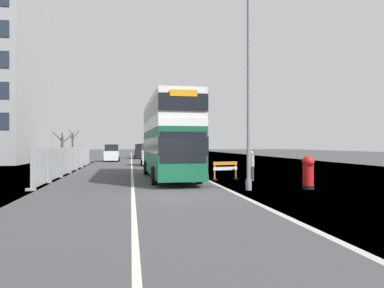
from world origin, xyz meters
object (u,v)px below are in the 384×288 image
(car_oncoming_near, at_px, (151,155))
(car_receding_mid, at_px, (112,153))
(lamppost_foreground, at_px, (249,94))
(car_receding_far, at_px, (141,152))
(red_pillar_postbox, at_px, (308,171))
(roadworks_barrier, at_px, (225,169))
(double_decker_bus, at_px, (168,137))
(car_far_side, at_px, (143,151))
(pedestrian_at_kerb, at_px, (251,166))

(car_oncoming_near, height_order, car_receding_mid, car_oncoming_near)
(lamppost_foreground, bearing_deg, car_receding_far, 95.80)
(lamppost_foreground, relative_size, red_pillar_postbox, 5.95)
(red_pillar_postbox, relative_size, car_receding_far, 0.41)
(roadworks_barrier, bearing_deg, double_decker_bus, 155.72)
(car_receding_mid, xyz_separation_m, car_far_side, (4.46, 16.51, 0.06))
(lamppost_foreground, height_order, car_oncoming_near, lamppost_foreground)
(double_decker_bus, relative_size, pedestrian_at_kerb, 6.48)
(double_decker_bus, height_order, roadworks_barrier, double_decker_bus)
(roadworks_barrier, xyz_separation_m, car_receding_mid, (-8.12, 25.60, 0.31))
(double_decker_bus, xyz_separation_m, roadworks_barrier, (3.34, -1.51, -1.97))
(lamppost_foreground, bearing_deg, roadworks_barrier, 87.73)
(red_pillar_postbox, height_order, car_far_side, car_far_side)
(lamppost_foreground, relative_size, car_receding_far, 2.42)
(red_pillar_postbox, relative_size, car_far_side, 0.37)
(pedestrian_at_kerb, bearing_deg, roadworks_barrier, 146.86)
(red_pillar_postbox, height_order, car_receding_far, car_receding_far)
(double_decker_bus, xyz_separation_m, car_far_side, (-0.32, 40.60, -1.60))
(car_oncoming_near, distance_m, car_far_side, 26.11)
(lamppost_foreground, height_order, car_receding_far, lamppost_foreground)
(red_pillar_postbox, xyz_separation_m, car_receding_far, (-6.99, 39.38, 0.17))
(car_receding_mid, distance_m, car_receding_far, 9.52)
(car_oncoming_near, bearing_deg, lamppost_foreground, -80.67)
(car_receding_mid, distance_m, car_far_side, 17.10)
(double_decker_bus, height_order, car_oncoming_near, double_decker_bus)
(roadworks_barrier, bearing_deg, lamppost_foreground, -92.27)
(roadworks_barrier, bearing_deg, car_oncoming_near, 102.86)
(car_receding_far, distance_m, car_far_side, 7.85)
(lamppost_foreground, distance_m, roadworks_barrier, 6.35)
(car_receding_mid, bearing_deg, pedestrian_at_kerb, -70.29)
(lamppost_foreground, height_order, roadworks_barrier, lamppost_foreground)
(red_pillar_postbox, relative_size, car_receding_mid, 0.38)
(red_pillar_postbox, height_order, car_oncoming_near, car_oncoming_near)
(double_decker_bus, relative_size, lamppost_foreground, 1.19)
(double_decker_bus, xyz_separation_m, lamppost_foreground, (3.14, -6.52, 1.92))
(roadworks_barrier, height_order, car_oncoming_near, car_oncoming_near)
(roadworks_barrier, bearing_deg, car_far_side, 94.96)
(lamppost_foreground, xyz_separation_m, red_pillar_postbox, (2.99, -0.09, -3.70))
(red_pillar_postbox, relative_size, car_oncoming_near, 0.41)
(car_oncoming_near, distance_m, car_receding_far, 18.29)
(car_oncoming_near, bearing_deg, car_receding_far, 91.70)
(roadworks_barrier, bearing_deg, red_pillar_postbox, -61.30)
(red_pillar_postbox, xyz_separation_m, car_receding_mid, (-10.91, 30.70, 0.12))
(double_decker_bus, xyz_separation_m, pedestrian_at_kerb, (4.71, -2.40, -1.77))
(lamppost_foreground, relative_size, pedestrian_at_kerb, 5.43)
(car_oncoming_near, bearing_deg, red_pillar_postbox, -73.01)
(lamppost_foreground, height_order, car_far_side, lamppost_foreground)
(car_oncoming_near, height_order, car_receding_far, car_oncoming_near)
(red_pillar_postbox, bearing_deg, double_decker_bus, 132.85)
(car_far_side, bearing_deg, lamppost_foreground, -85.80)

